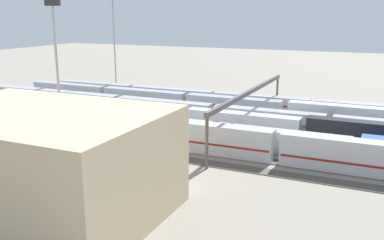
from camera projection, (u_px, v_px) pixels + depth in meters
The scene contains 19 objects.
ground_plane at pixel (215, 129), 88.64m from camera, with size 400.00×400.00×0.00m, color gray.
track_bed_0 at pixel (245, 110), 106.31m from camera, with size 140.00×2.80×0.12m, color #4C443D.
track_bed_1 at pixel (238, 114), 101.89m from camera, with size 140.00×2.80×0.12m, color #4C443D.
track_bed_2 at pixel (231, 118), 97.47m from camera, with size 140.00×2.80×0.12m, color #4C443D.
track_bed_3 at pixel (223, 123), 93.05m from camera, with size 140.00×2.80×0.12m, color #4C443D.
track_bed_4 at pixel (215, 129), 88.63m from camera, with size 140.00×2.80×0.12m, color #4C443D.
track_bed_5 at pixel (205, 135), 84.21m from camera, with size 140.00×2.80×0.12m, color #4C443D.
track_bed_6 at pixel (195, 142), 79.79m from camera, with size 140.00×2.80×0.12m, color #4C443D.
track_bed_7 at pixel (183, 149), 75.37m from camera, with size 140.00×2.80×0.12m, color #4C443D.
track_bed_8 at pixel (170, 158), 70.95m from camera, with size 140.00×2.80×0.12m, color #4C443D.
train_on_track_1 at pixel (144, 97), 111.67m from camera, with size 71.40×3.06×3.80m.
train_on_track_7 at pixel (206, 138), 73.01m from camera, with size 119.80×3.06×5.00m.
train_on_track_0 at pixel (261, 103), 104.20m from camera, with size 119.80×3.06×3.80m.
train_on_track_3 at pixel (204, 112), 94.42m from camera, with size 139.00×3.06×4.40m.
train_on_track_6 at pixel (206, 132), 78.44m from camera, with size 90.60×3.00×4.40m.
train_on_track_4 at pixel (231, 121), 86.72m from camera, with size 66.40×3.06×4.40m.
light_mast_0 at pixel (114, 33), 120.31m from camera, with size 2.80×0.70×27.89m.
light_mast_1 at pixel (56, 54), 72.65m from camera, with size 2.80×0.70×25.42m.
signal_gantry at pixel (251, 94), 83.82m from camera, with size 0.70×45.00×8.80m.
Camera 1 is at (-31.16, 79.88, 23.03)m, focal length 40.56 mm.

